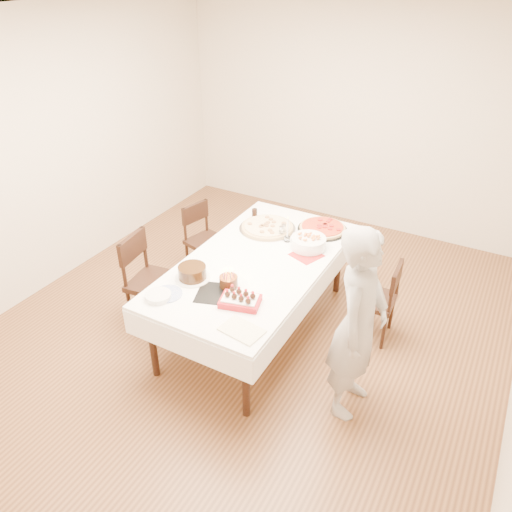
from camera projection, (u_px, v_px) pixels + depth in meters
The scene contains 23 objects.
floor at pixel (255, 322), 4.81m from camera, with size 5.00×5.00×0.00m, color #52311C.
wall_back at pixel (357, 118), 5.97m from camera, with size 4.50×0.04×2.70m, color beige.
wall_left at pixel (61, 149), 5.04m from camera, with size 0.04×5.00×2.70m, color beige.
ceiling at pixel (255, 13), 3.40m from camera, with size 5.00×5.00×0.00m, color white.
dining_table at pixel (256, 296), 4.55m from camera, with size 1.14×2.14×0.75m, color white.
chair_right_savory at pixel (373, 299), 4.47m from camera, with size 0.40×0.40×0.79m, color black, non-canonical shape.
chair_left_savory at pixel (207, 242), 5.33m from camera, with size 0.41×0.41×0.80m, color black, non-canonical shape.
chair_left_dessert at pixel (155, 283), 4.58m from camera, with size 0.47×0.47×0.92m, color black, non-canonical shape.
person at pixel (358, 325), 3.56m from camera, with size 0.57×0.37×1.57m, color #B0AAA6.
pizza_white at pixel (267, 227), 4.84m from camera, with size 0.55×0.55×0.04m, color beige.
pizza_pepperoni at pixel (322, 228), 4.82m from camera, with size 0.48×0.48×0.04m, color red.
red_placemat at pixel (306, 255), 4.43m from camera, with size 0.24×0.24×0.01m, color #B21E1E.
pasta_bowl at pixel (308, 243), 4.51m from camera, with size 0.32×0.32×0.10m, color white.
taper_candle at pixel (288, 229), 4.57m from camera, with size 0.06×0.06×0.27m, color white.
shaker_pair at pixel (281, 232), 4.68m from camera, with size 0.10×0.10×0.12m, color white, non-canonical shape.
cola_glass at pixel (255, 214), 5.02m from camera, with size 0.05×0.05×0.10m, color black.
layer_cake at pixel (192, 273), 4.09m from camera, with size 0.29×0.29×0.12m, color black.
cake_board at pixel (216, 294), 3.94m from camera, with size 0.29×0.29×0.01m, color black.
birthday_cake at pixel (228, 278), 3.97m from camera, with size 0.15×0.15×0.15m, color #3E2411.
strawberry_box at pixel (240, 300), 3.80m from camera, with size 0.30×0.20×0.08m, color maroon, non-canonical shape.
box_lid at pixel (242, 331), 3.55m from camera, with size 0.30×0.20×0.03m, color beige.
plate_stack at pixel (158, 296), 3.87m from camera, with size 0.20×0.20×0.04m, color white.
china_plate at pixel (167, 294), 3.92m from camera, with size 0.24×0.24×0.01m, color white.
Camera 1 is at (1.84, -3.29, 3.06)m, focal length 35.00 mm.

